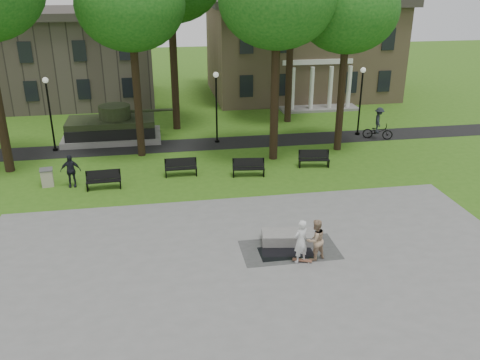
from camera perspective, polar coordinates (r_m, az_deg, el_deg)
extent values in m
plane|color=#346117|center=(23.14, 0.08, -5.14)|extent=(120.00, 120.00, 0.00)
cube|color=gray|center=(18.92, 2.71, -12.01)|extent=(22.00, 16.00, 0.02)
cube|color=black|center=(34.13, -3.36, 4.08)|extent=(44.00, 2.60, 0.01)
cube|color=#9E8460|center=(48.62, 6.71, 14.30)|extent=(16.00, 11.00, 8.00)
cube|color=#38332D|center=(48.22, 6.95, 19.36)|extent=(17.00, 12.00, 0.60)
cube|color=silver|center=(43.45, 8.73, 12.99)|extent=(6.00, 0.30, 0.40)
cube|color=#4C443D|center=(47.85, -19.10, 12.65)|extent=(15.00, 10.00, 7.20)
cylinder|color=black|center=(31.46, -11.48, 9.65)|extent=(0.48, 0.48, 8.00)
ellipsoid|color=#114B11|center=(30.79, -12.23, 18.75)|extent=(6.20, 6.20, 5.27)
cylinder|color=black|center=(30.28, 3.94, 9.86)|extent=(0.50, 0.50, 8.32)
cylinder|color=black|center=(32.60, 11.34, 9.81)|extent=(0.46, 0.46, 7.68)
ellipsoid|color=#114B11|center=(31.94, 12.01, 18.23)|extent=(6.00, 6.00, 5.10)
cylinder|color=black|center=(36.76, -7.43, 12.71)|extent=(0.54, 0.54, 9.28)
cylinder|color=black|center=(38.59, 5.57, 12.76)|extent=(0.50, 0.50, 8.64)
cylinder|color=black|center=(34.24, -20.48, 6.59)|extent=(0.12, 0.12, 4.40)
sphere|color=silver|center=(33.73, -21.02, 10.42)|extent=(0.36, 0.36, 0.36)
cylinder|color=black|center=(34.83, -20.01, 3.24)|extent=(0.32, 0.32, 0.16)
cylinder|color=black|center=(33.85, -2.65, 7.81)|extent=(0.12, 0.12, 4.40)
sphere|color=silver|center=(33.34, -2.72, 11.73)|extent=(0.36, 0.36, 0.36)
cylinder|color=black|center=(34.44, -2.59, 4.40)|extent=(0.32, 0.32, 0.16)
cylinder|color=black|center=(36.41, 13.33, 8.28)|extent=(0.12, 0.12, 4.40)
sphere|color=silver|center=(35.94, 13.66, 11.91)|extent=(0.36, 0.36, 0.36)
cylinder|color=black|center=(36.96, 13.04, 5.10)|extent=(0.32, 0.32, 0.16)
cube|color=gray|center=(35.92, -14.12, 4.70)|extent=(6.50, 3.40, 0.40)
cube|color=#262E18|center=(35.71, -14.24, 5.84)|extent=(5.80, 2.80, 1.10)
cube|color=black|center=(34.48, -14.34, 4.90)|extent=(5.80, 0.35, 0.70)
cube|color=black|center=(37.06, -14.08, 6.13)|extent=(5.80, 0.35, 0.70)
cylinder|color=#262E18|center=(35.43, -13.90, 7.43)|extent=(2.10, 2.10, 0.90)
cylinder|color=#262E18|center=(35.33, -10.16, 7.69)|extent=(3.20, 0.18, 0.18)
cube|color=black|center=(21.09, 5.20, -8.12)|extent=(2.20, 1.20, 0.00)
cube|color=gray|center=(21.76, 5.41, -6.42)|extent=(2.33, 1.33, 0.45)
cube|color=brown|center=(20.54, 7.01, -8.99)|extent=(0.80, 0.47, 0.07)
imported|color=silver|center=(20.09, 6.84, -6.85)|extent=(0.79, 0.68, 1.82)
imported|color=tan|center=(20.39, 8.48, -6.64)|extent=(1.01, 0.90, 1.72)
imported|color=black|center=(28.39, -18.49, 0.99)|extent=(1.07, 0.47, 1.80)
imported|color=black|center=(36.22, 15.20, 5.27)|extent=(2.12, 1.41, 1.05)
imported|color=#1F2229|center=(36.01, 15.33, 6.49)|extent=(1.03, 1.30, 1.75)
cube|color=black|center=(27.71, -15.07, -0.13)|extent=(1.82, 0.52, 0.05)
cube|color=black|center=(27.80, -15.09, 0.61)|extent=(1.80, 0.23, 0.50)
cube|color=black|center=(27.89, -16.75, -0.67)|extent=(0.08, 0.45, 0.45)
cube|color=black|center=(27.71, -13.28, -0.45)|extent=(0.08, 0.45, 0.45)
cube|color=black|center=(28.67, -6.64, 1.29)|extent=(1.80, 0.47, 0.05)
cube|color=black|center=(28.77, -6.70, 2.00)|extent=(1.80, 0.17, 0.50)
cube|color=black|center=(28.73, -8.31, 0.76)|extent=(0.06, 0.45, 0.45)
cube|color=black|center=(28.80, -4.94, 0.98)|extent=(0.06, 0.45, 0.45)
cube|color=black|center=(28.46, 0.97, 1.28)|extent=(1.84, 0.66, 0.05)
cube|color=black|center=(28.56, 0.89, 2.00)|extent=(1.81, 0.36, 0.50)
cube|color=black|center=(28.41, -0.72, 0.75)|extent=(0.11, 0.45, 0.45)
cube|color=black|center=(28.70, 2.64, 0.96)|extent=(0.11, 0.45, 0.45)
cube|color=black|center=(30.14, 8.31, 2.26)|extent=(1.85, 0.70, 0.05)
cube|color=black|center=(30.24, 8.22, 2.94)|extent=(1.80, 0.41, 0.50)
cube|color=black|center=(29.97, 6.74, 1.77)|extent=(0.12, 0.45, 0.45)
cube|color=black|center=(30.48, 9.81, 1.95)|extent=(0.12, 0.45, 0.45)
cube|color=beige|center=(29.08, -20.83, 0.22)|extent=(0.69, 0.69, 0.90)
cube|color=#4C4C4C|center=(28.92, -20.96, 1.10)|extent=(0.75, 0.75, 0.06)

